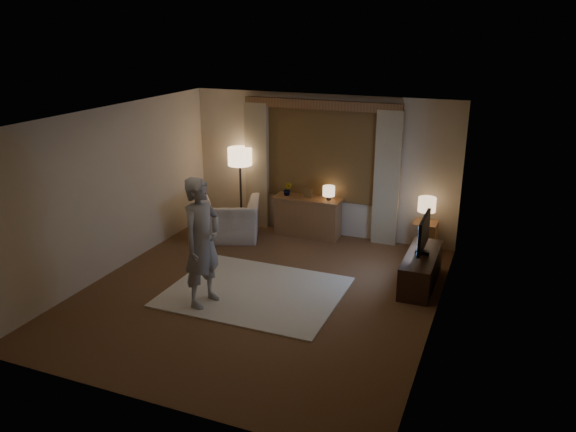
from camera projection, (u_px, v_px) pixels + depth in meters
The scene contains 13 objects.
room at pixel (272, 197), 8.30m from camera, with size 5.04×5.54×2.64m.
rug at pixel (255, 292), 8.30m from camera, with size 2.50×2.00×0.02m, color beige.
sideboard at pixel (308, 218), 10.43m from camera, with size 1.20×0.40×0.70m, color brown.
picture_frame at pixel (308, 194), 10.28m from camera, with size 0.16×0.02×0.20m, color brown.
plant at pixel (288, 190), 10.41m from camera, with size 0.17×0.13×0.30m, color #999999.
table_lamp_sideboard at pixel (329, 192), 10.11m from camera, with size 0.22×0.22×0.30m.
floor_lamp at pixel (240, 161), 10.61m from camera, with size 0.45×0.45×1.56m.
armchair at pixel (228, 220), 10.26m from camera, with size 1.14×1.00×0.74m, color beige.
side_table at pixel (424, 238), 9.65m from camera, with size 0.40×0.40×0.56m, color brown.
table_lamp_side at pixel (427, 205), 9.46m from camera, with size 0.30×0.30×0.44m.
tv_stand at pixel (421, 269), 8.47m from camera, with size 0.45×1.40×0.50m, color black.
tv at pixel (424, 233), 8.29m from camera, with size 0.20×0.83×0.60m.
person at pixel (202, 242), 7.66m from camera, with size 0.67×0.44×1.83m, color #A6A099.
Camera 1 is at (3.19, -6.78, 3.76)m, focal length 35.00 mm.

